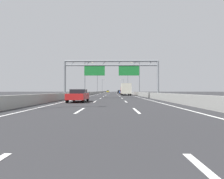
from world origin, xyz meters
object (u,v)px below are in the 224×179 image
Objects in this scene: white_car at (123,92)px; streetlamp_right_mid at (138,76)px; sign_gantry at (111,69)px; streetlamp_left_mid at (86,76)px; black_car at (119,92)px; box_truck at (126,89)px; streetlamp_left_far at (98,83)px; streetlamp_right_distant at (123,85)px; streetlamp_right_far at (127,83)px; red_car at (78,95)px; blue_car at (122,92)px; yellow_car at (108,91)px; streetlamp_left_distant at (103,85)px.

streetlamp_right_mid is at bearing -68.83° from white_car.
sign_gantry is 3.52× the size of white_car.
streetlamp_left_mid reaches higher than sign_gantry.
box_truck is (0.17, -44.08, 0.92)m from black_car.
streetlamp_left_far is 41.03m from streetlamp_right_distant.
streetlamp_right_far is 40.10m from box_truck.
streetlamp_left_far reaches higher than red_car.
black_car is at bearing 90.61° from blue_car.
sign_gantry is 43.24m from blue_car.
streetlamp_right_distant reaches higher than blue_car.
yellow_car is 109.70m from red_car.
streetlamp_right_far is 2.08× the size of yellow_car.
blue_car is at bearing -53.61° from streetlamp_left_far.
box_truck is (-3.72, -1.54, -3.68)m from streetlamp_right_mid.
black_car is (-0.21, 19.58, 0.02)m from blue_car.
streetlamp_left_far is 2.08× the size of yellow_car.
streetlamp_right_far reaches higher than box_truck.
streetlamp_right_mid reaches higher than box_truck.
yellow_car is at bearing 87.36° from streetlamp_left_mid.
streetlamp_left_mid is 2.16× the size of blue_car.
yellow_car is (-11.21, 42.49, -4.62)m from streetlamp_right_far.
streetlamp_left_far is at bearing -158.65° from black_car.
streetlamp_right_distant is at bearing 0.00° from streetlamp_left_distant.
streetlamp_right_far is 44.18m from yellow_car.
blue_car is at bearing -93.94° from streetlamp_right_distant.
streetlamp_left_far is (0.00, 38.22, 0.00)m from streetlamp_left_mid.
streetlamp_left_far is at bearing 90.00° from streetlamp_left_mid.
blue_car reaches higher than red_car.
streetlamp_left_distant is at bearing 108.04° from black_car.
streetlamp_right_far is 38.22m from streetlamp_right_distant.
box_truck is at bearing -90.08° from blue_car.
white_car is (11.14, -66.64, -4.63)m from streetlamp_left_distant.
white_car is at bearing 111.17° from streetlamp_right_mid.
streetlamp_left_distant is 67.72m from white_car.
red_car is (0.12, -109.70, -0.04)m from yellow_car.
streetlamp_right_mid is 2.11× the size of white_car.
streetlamp_left_distant reaches higher than white_car.
white_car is at bearing 79.34° from red_car.
streetlamp_right_far is at bearing 90.00° from streetlamp_right_mid.
red_car is (3.84, -105.43, -4.66)m from streetlamp_left_distant.
streetlamp_left_mid and streetlamp_left_far have the same top height.
streetlamp_right_far is 1.00× the size of streetlamp_right_distant.
streetlamp_right_far is 16.37m from blue_car.
streetlamp_right_distant is at bearing 85.58° from sign_gantry.
blue_car is 19.58m from black_car.
streetlamp_right_mid is 81.61m from yellow_car.
streetlamp_right_far is 1.00× the size of streetlamp_left_distant.
streetlamp_left_far is 1.00× the size of streetlamp_right_far.
yellow_car is at bearing 95.21° from box_truck.
streetlamp_right_mid and streetlamp_left_far have the same top height.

